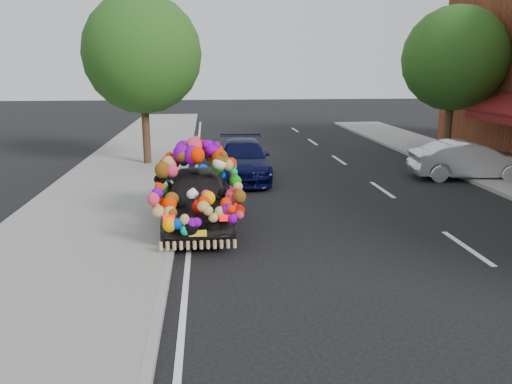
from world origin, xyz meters
TOP-DOWN VIEW (x-y plane):
  - ground at (0.00, 0.00)m, footprint 100.00×100.00m
  - sidewalk at (-4.30, 0.00)m, footprint 4.00×60.00m
  - kerb at (-2.35, 0.00)m, footprint 0.15×60.00m
  - lane_markings at (3.60, 0.00)m, footprint 6.00×50.00m
  - tree_near_sidewalk at (-3.80, 9.50)m, footprint 4.20×4.20m
  - tree_far_b at (8.00, 10.00)m, footprint 4.00×4.00m
  - plush_art_car at (-1.80, 2.00)m, footprint 1.93×4.09m
  - navy_sedan at (-0.45, 7.05)m, footprint 1.92×4.36m
  - silver_hatchback at (6.94, 6.20)m, footprint 3.92×1.78m

SIDE VIEW (x-z plane):
  - ground at x=0.00m, z-range 0.00..0.00m
  - lane_markings at x=3.60m, z-range 0.00..0.01m
  - sidewalk at x=-4.30m, z-range 0.00..0.12m
  - kerb at x=-2.35m, z-range 0.00..0.13m
  - navy_sedan at x=-0.45m, z-range 0.00..1.25m
  - silver_hatchback at x=6.94m, z-range 0.00..1.25m
  - plush_art_car at x=-1.80m, z-range 0.01..1.99m
  - tree_far_b at x=8.00m, z-range 0.94..6.84m
  - tree_near_sidewalk at x=-3.80m, z-range 0.96..7.09m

